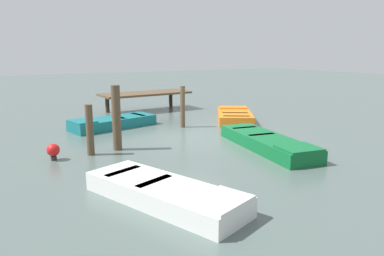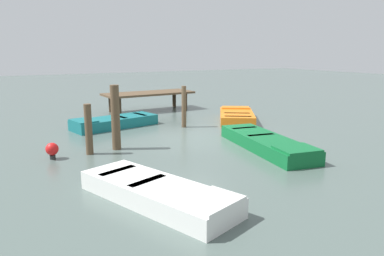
% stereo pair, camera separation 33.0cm
% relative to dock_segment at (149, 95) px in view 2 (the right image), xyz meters
% --- Properties ---
extents(ground_plane, '(80.00, 80.00, 0.00)m').
position_rel_dock_segment_xyz_m(ground_plane, '(-0.89, -6.35, -0.83)').
color(ground_plane, '#4C5B56').
extents(dock_segment, '(4.67, 2.00, 0.95)m').
position_rel_dock_segment_xyz_m(dock_segment, '(0.00, 0.00, 0.00)').
color(dock_segment, brown).
rests_on(dock_segment, ground_plane).
extents(rowboat_green, '(1.83, 4.32, 0.46)m').
position_rel_dock_segment_xyz_m(rowboat_green, '(0.40, -8.87, -0.61)').
color(rowboat_green, '#0F602D').
rests_on(rowboat_green, ground_plane).
extents(rowboat_white, '(2.39, 3.83, 0.46)m').
position_rel_dock_segment_xyz_m(rowboat_white, '(-4.21, -11.05, -0.61)').
color(rowboat_white, silver).
rests_on(rowboat_white, ground_plane).
extents(rowboat_teal, '(3.61, 1.95, 0.46)m').
position_rel_dock_segment_xyz_m(rowboat_teal, '(-2.80, -3.25, -0.61)').
color(rowboat_teal, '#14666B').
rests_on(rowboat_teal, ground_plane).
extents(rowboat_orange, '(2.75, 3.22, 0.46)m').
position_rel_dock_segment_xyz_m(rowboat_orange, '(2.34, -4.50, -0.61)').
color(rowboat_orange, orange).
rests_on(rowboat_orange, ground_plane).
extents(mooring_piling_far_left, '(0.22, 0.22, 1.52)m').
position_rel_dock_segment_xyz_m(mooring_piling_far_left, '(-4.60, -6.78, -0.07)').
color(mooring_piling_far_left, brown).
rests_on(mooring_piling_far_left, ground_plane).
extents(mooring_piling_center, '(0.27, 0.27, 2.02)m').
position_rel_dock_segment_xyz_m(mooring_piling_center, '(-3.72, -6.61, 0.18)').
color(mooring_piling_center, brown).
rests_on(mooring_piling_center, ground_plane).
extents(mooring_piling_mid_left, '(0.19, 0.19, 1.67)m').
position_rel_dock_segment_xyz_m(mooring_piling_mid_left, '(-0.31, -4.59, 0.01)').
color(mooring_piling_mid_left, brown).
rests_on(mooring_piling_mid_left, ground_plane).
extents(marker_buoy, '(0.36, 0.36, 0.48)m').
position_rel_dock_segment_xyz_m(marker_buoy, '(-5.66, -6.81, -0.55)').
color(marker_buoy, '#262626').
rests_on(marker_buoy, ground_plane).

